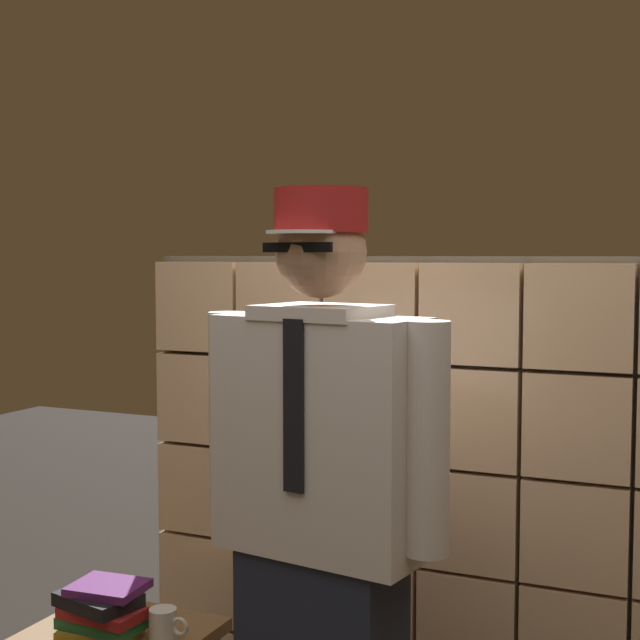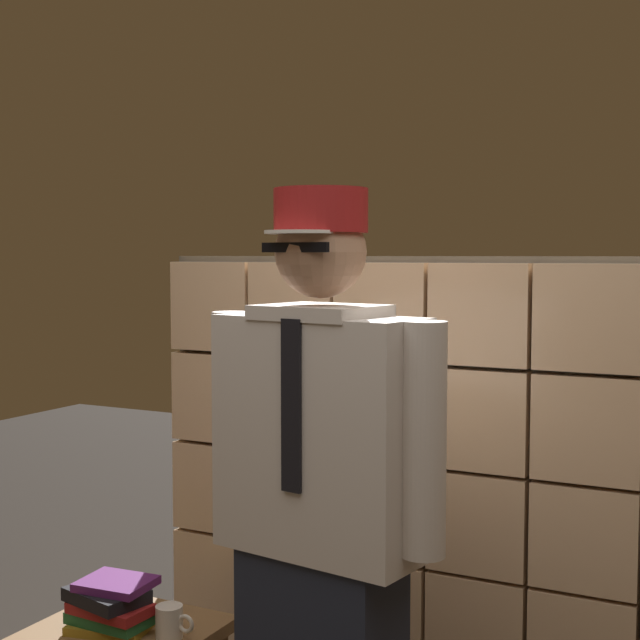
% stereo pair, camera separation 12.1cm
% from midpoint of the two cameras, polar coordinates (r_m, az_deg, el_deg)
% --- Properties ---
extents(glass_block_wall, '(2.27, 0.10, 1.63)m').
position_cam_midpoint_polar(glass_block_wall, '(2.92, 11.06, -12.26)').
color(glass_block_wall, '#E0B78C').
rests_on(glass_block_wall, ground).
extents(standing_person, '(0.71, 0.34, 1.78)m').
position_cam_midpoint_polar(standing_person, '(2.39, 1.52, -12.58)').
color(standing_person, '#1E2333').
rests_on(standing_person, ground).
extents(book_stack, '(0.27, 0.21, 0.16)m').
position_cam_midpoint_polar(book_stack, '(2.89, -11.70, -17.03)').
color(book_stack, olive).
rests_on(book_stack, side_table).
extents(coffee_mug, '(0.13, 0.08, 0.09)m').
position_cam_midpoint_polar(coffee_mug, '(2.83, -8.04, -18.11)').
color(coffee_mug, silver).
rests_on(coffee_mug, side_table).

